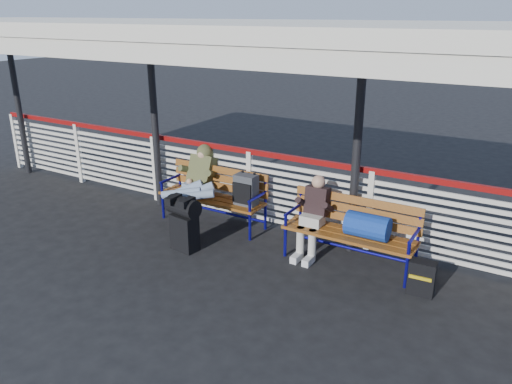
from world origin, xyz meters
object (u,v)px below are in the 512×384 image
Objects in this scene: luggage_stack at (184,221)px; suitcase_side at (422,278)px; bench_left at (225,190)px; companion_person at (313,216)px; traveler_man at (193,187)px; bench_right at (359,226)px.

luggage_stack is 3.30m from suitcase_side.
bench_left is (0.02, 1.03, 0.16)m from luggage_stack.
companion_person is (1.63, -0.22, -0.01)m from bench_left.
bench_left is at bearing 43.03° from traveler_man.
luggage_stack is at bearing -63.30° from traveler_man.
bench_left is 1.00× the size of bench_right.
bench_left is 0.51m from traveler_man.
bench_left is at bearing 167.77° from suitcase_side.
bench_left is 4.09× the size of suitcase_side.
companion_person is (-0.67, -0.01, 0.01)m from bench_right.
companion_person is (1.65, 0.80, 0.15)m from luggage_stack.
companion_person reaches higher than suitcase_side.
luggage_stack is 2.46m from bench_right.
suitcase_side is at bearing -10.54° from companion_person.
bench_right is 1.10× the size of traveler_man.
companion_person is at bearing -7.85° from bench_left.
suitcase_side is (1.60, -0.30, -0.38)m from companion_person.
bench_left is at bearing 172.15° from companion_person.
bench_right is (2.30, -0.21, -0.01)m from bench_left.
companion_person is at bearing 3.38° from traveler_man.
suitcase_side is at bearing 17.10° from luggage_stack.
bench_right is at bearing -5.34° from bench_left.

